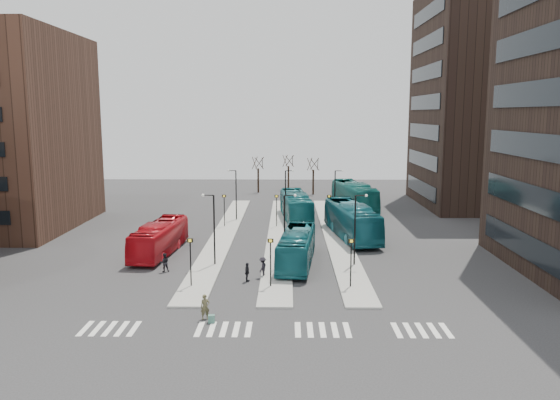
{
  "coord_description": "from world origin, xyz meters",
  "views": [
    {
      "loc": [
        2.86,
        -27.49,
        13.01
      ],
      "look_at": [
        2.16,
        22.73,
        5.0
      ],
      "focal_mm": 35.0,
      "sensor_mm": 36.0,
      "label": 1
    }
  ],
  "objects_px": {
    "teal_bus_b": "(296,206)",
    "commuter_c": "(263,267)",
    "teal_bus_c": "(352,220)",
    "commuter_a": "(165,262)",
    "traveller": "(205,307)",
    "commuter_b": "(247,272)",
    "teal_bus_a": "(297,247)",
    "teal_bus_d": "(354,196)",
    "red_bus": "(160,238)",
    "suitcase": "(211,319)"
  },
  "relations": [
    {
      "from": "teal_bus_b",
      "to": "teal_bus_d",
      "type": "xyz_separation_m",
      "value": [
        8.12,
        8.01,
        0.12
      ]
    },
    {
      "from": "commuter_c",
      "to": "teal_bus_c",
      "type": "bearing_deg",
      "value": 166.2
    },
    {
      "from": "teal_bus_c",
      "to": "red_bus",
      "type": "bearing_deg",
      "value": -167.44
    },
    {
      "from": "traveller",
      "to": "commuter_c",
      "type": "height_order",
      "value": "commuter_c"
    },
    {
      "from": "teal_bus_d",
      "to": "commuter_b",
      "type": "xyz_separation_m",
      "value": [
        -12.29,
        -33.09,
        -1.06
      ]
    },
    {
      "from": "teal_bus_c",
      "to": "commuter_a",
      "type": "relative_size",
      "value": 8.32
    },
    {
      "from": "traveller",
      "to": "commuter_b",
      "type": "distance_m",
      "value": 8.18
    },
    {
      "from": "commuter_a",
      "to": "teal_bus_d",
      "type": "bearing_deg",
      "value": -139.47
    },
    {
      "from": "teal_bus_b",
      "to": "commuter_c",
      "type": "relative_size",
      "value": 7.38
    },
    {
      "from": "suitcase",
      "to": "teal_bus_d",
      "type": "height_order",
      "value": "teal_bus_d"
    },
    {
      "from": "teal_bus_d",
      "to": "teal_bus_b",
      "type": "bearing_deg",
      "value": -145.33
    },
    {
      "from": "suitcase",
      "to": "teal_bus_d",
      "type": "xyz_separation_m",
      "value": [
        13.91,
        41.6,
        1.57
      ]
    },
    {
      "from": "red_bus",
      "to": "teal_bus_c",
      "type": "xyz_separation_m",
      "value": [
        18.68,
        7.15,
        0.32
      ]
    },
    {
      "from": "commuter_a",
      "to": "commuter_b",
      "type": "distance_m",
      "value": 7.51
    },
    {
      "from": "suitcase",
      "to": "teal_bus_a",
      "type": "distance_m",
      "value": 14.62
    },
    {
      "from": "suitcase",
      "to": "teal_bus_b",
      "type": "bearing_deg",
      "value": 75.94
    },
    {
      "from": "traveller",
      "to": "commuter_c",
      "type": "distance_m",
      "value": 9.65
    },
    {
      "from": "teal_bus_c",
      "to": "commuter_a",
      "type": "height_order",
      "value": "teal_bus_c"
    },
    {
      "from": "teal_bus_a",
      "to": "teal_bus_d",
      "type": "xyz_separation_m",
      "value": [
        8.34,
        28.14,
        0.3
      ]
    },
    {
      "from": "teal_bus_d",
      "to": "commuter_a",
      "type": "height_order",
      "value": "teal_bus_d"
    },
    {
      "from": "red_bus",
      "to": "commuter_c",
      "type": "height_order",
      "value": "red_bus"
    },
    {
      "from": "teal_bus_a",
      "to": "teal_bus_d",
      "type": "bearing_deg",
      "value": 79.63
    },
    {
      "from": "teal_bus_c",
      "to": "commuter_b",
      "type": "relative_size",
      "value": 8.65
    },
    {
      "from": "teal_bus_a",
      "to": "commuter_c",
      "type": "distance_m",
      "value": 4.74
    },
    {
      "from": "commuter_a",
      "to": "commuter_b",
      "type": "height_order",
      "value": "commuter_a"
    },
    {
      "from": "commuter_a",
      "to": "commuter_c",
      "type": "xyz_separation_m",
      "value": [
        8.21,
        -1.41,
        0.04
      ]
    },
    {
      "from": "teal_bus_b",
      "to": "commuter_b",
      "type": "height_order",
      "value": "teal_bus_b"
    },
    {
      "from": "teal_bus_b",
      "to": "teal_bus_c",
      "type": "xyz_separation_m",
      "value": [
        5.73,
        -9.56,
        0.12
      ]
    },
    {
      "from": "suitcase",
      "to": "traveller",
      "type": "bearing_deg",
      "value": 124.17
    },
    {
      "from": "red_bus",
      "to": "teal_bus_d",
      "type": "xyz_separation_m",
      "value": [
        21.07,
        24.72,
        0.31
      ]
    },
    {
      "from": "teal_bus_b",
      "to": "teal_bus_c",
      "type": "distance_m",
      "value": 11.15
    },
    {
      "from": "teal_bus_b",
      "to": "teal_bus_d",
      "type": "bearing_deg",
      "value": 38.84
    },
    {
      "from": "teal_bus_c",
      "to": "traveller",
      "type": "height_order",
      "value": "teal_bus_c"
    },
    {
      "from": "commuter_a",
      "to": "teal_bus_a",
      "type": "bearing_deg",
      "value": 175.0
    },
    {
      "from": "commuter_b",
      "to": "teal_bus_b",
      "type": "bearing_deg",
      "value": 0.34
    },
    {
      "from": "teal_bus_c",
      "to": "commuter_c",
      "type": "distance_m",
      "value": 16.82
    },
    {
      "from": "teal_bus_a",
      "to": "red_bus",
      "type": "bearing_deg",
      "value": 171.1
    },
    {
      "from": "teal_bus_d",
      "to": "commuter_a",
      "type": "distance_m",
      "value": 36.12
    },
    {
      "from": "suitcase",
      "to": "teal_bus_d",
      "type": "relative_size",
      "value": 0.04
    },
    {
      "from": "red_bus",
      "to": "teal_bus_b",
      "type": "bearing_deg",
      "value": 57.2
    },
    {
      "from": "teal_bus_d",
      "to": "traveller",
      "type": "xyz_separation_m",
      "value": [
        -14.39,
        -40.99,
        -1.01
      ]
    },
    {
      "from": "teal_bus_a",
      "to": "commuter_c",
      "type": "bearing_deg",
      "value": -120.37
    },
    {
      "from": "traveller",
      "to": "commuter_a",
      "type": "xyz_separation_m",
      "value": [
        -4.95,
        10.5,
        -0.03
      ]
    },
    {
      "from": "red_bus",
      "to": "commuter_a",
      "type": "xyz_separation_m",
      "value": [
        1.74,
        -5.78,
        -0.72
      ]
    },
    {
      "from": "red_bus",
      "to": "traveller",
      "type": "bearing_deg",
      "value": -62.69
    },
    {
      "from": "suitcase",
      "to": "teal_bus_c",
      "type": "relative_size",
      "value": 0.04
    },
    {
      "from": "teal_bus_b",
      "to": "commuter_a",
      "type": "xyz_separation_m",
      "value": [
        -11.21,
        -22.48,
        -0.92
      ]
    },
    {
      "from": "teal_bus_b",
      "to": "traveller",
      "type": "bearing_deg",
      "value": -106.52
    },
    {
      "from": "teal_bus_a",
      "to": "suitcase",
      "type": "bearing_deg",
      "value": -106.35
    },
    {
      "from": "teal_bus_a",
      "to": "teal_bus_b",
      "type": "bearing_deg",
      "value": 95.52
    }
  ]
}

